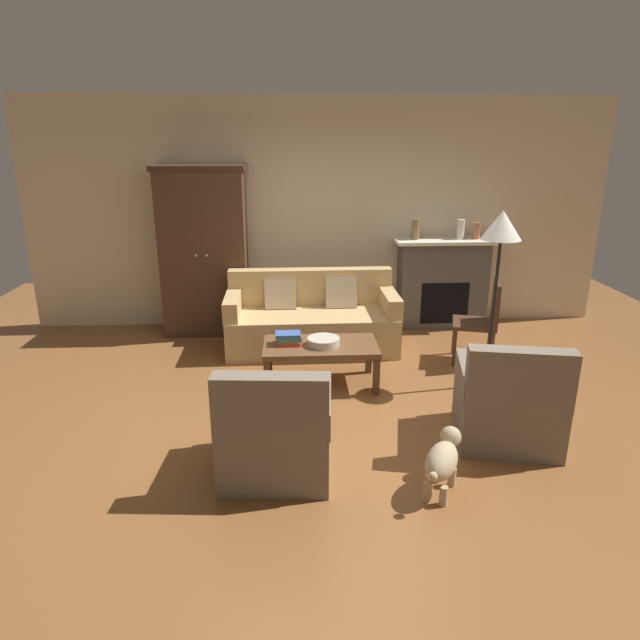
% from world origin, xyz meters
% --- Properties ---
extents(ground_plane, '(9.60, 9.60, 0.00)m').
position_xyz_m(ground_plane, '(0.00, 0.00, 0.00)').
color(ground_plane, brown).
extents(back_wall, '(7.20, 0.10, 2.80)m').
position_xyz_m(back_wall, '(0.00, 2.55, 1.40)').
color(back_wall, beige).
rests_on(back_wall, ground).
extents(fireplace, '(1.26, 0.48, 1.12)m').
position_xyz_m(fireplace, '(1.55, 2.30, 0.57)').
color(fireplace, '#4C4947').
rests_on(fireplace, ground).
extents(armoire, '(1.06, 0.57, 2.02)m').
position_xyz_m(armoire, '(-1.40, 2.22, 1.01)').
color(armoire, '#472D1E').
rests_on(armoire, ground).
extents(couch, '(1.93, 0.87, 0.86)m').
position_xyz_m(couch, '(-0.14, 1.58, 0.32)').
color(couch, tan).
rests_on(couch, ground).
extents(coffee_table, '(1.10, 0.60, 0.42)m').
position_xyz_m(coffee_table, '(-0.09, 0.55, 0.37)').
color(coffee_table, brown).
rests_on(coffee_table, ground).
extents(fruit_bowl, '(0.31, 0.31, 0.07)m').
position_xyz_m(fruit_bowl, '(-0.06, 0.52, 0.46)').
color(fruit_bowl, beige).
rests_on(fruit_bowl, coffee_table).
extents(book_stack, '(0.26, 0.19, 0.12)m').
position_xyz_m(book_stack, '(-0.40, 0.57, 0.48)').
color(book_stack, '#B73833').
rests_on(book_stack, coffee_table).
extents(mantel_vase_bronze, '(0.09, 0.09, 0.25)m').
position_xyz_m(mantel_vase_bronze, '(1.17, 2.28, 1.24)').
color(mantel_vase_bronze, olive).
rests_on(mantel_vase_bronze, fireplace).
extents(mantel_vase_cream, '(0.09, 0.09, 0.24)m').
position_xyz_m(mantel_vase_cream, '(1.73, 2.28, 1.24)').
color(mantel_vase_cream, beige).
rests_on(mantel_vase_cream, fireplace).
extents(mantel_vase_terracotta, '(0.09, 0.09, 0.20)m').
position_xyz_m(mantel_vase_terracotta, '(1.93, 2.28, 1.22)').
color(mantel_vase_terracotta, '#A86042').
rests_on(mantel_vase_terracotta, fireplace).
extents(armchair_near_left, '(0.83, 0.83, 0.88)m').
position_xyz_m(armchair_near_left, '(-0.49, -0.96, 0.32)').
color(armchair_near_left, '#756656').
rests_on(armchair_near_left, ground).
extents(armchair_near_right, '(0.90, 0.90, 0.88)m').
position_xyz_m(armchair_near_right, '(1.33, -0.61, 0.32)').
color(armchair_near_right, '#756656').
rests_on(armchair_near_right, ground).
extents(side_chair_wooden, '(0.54, 0.54, 0.90)m').
position_xyz_m(side_chair_wooden, '(1.66, 1.03, 0.51)').
color(side_chair_wooden, '#472D1E').
rests_on(side_chair_wooden, ground).
extents(floor_lamp, '(0.36, 0.36, 1.70)m').
position_xyz_m(floor_lamp, '(1.53, 0.43, 1.47)').
color(floor_lamp, black).
rests_on(floor_lamp, ground).
extents(dog, '(0.37, 0.52, 0.39)m').
position_xyz_m(dog, '(0.64, -1.24, 0.25)').
color(dog, tan).
rests_on(dog, ground).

